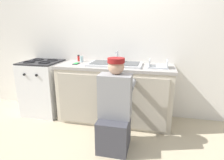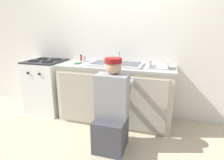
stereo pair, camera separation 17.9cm
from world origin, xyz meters
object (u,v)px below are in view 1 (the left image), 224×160
sink_double_basin (115,64)px  dish_rack_tray (158,66)px  water_glass (82,59)px  stove_range (44,87)px  spice_bottle_red (79,58)px  plumber_person (115,112)px  cell_phone (76,64)px

sink_double_basin → dish_rack_tray: (0.63, -0.04, 0.01)m
water_glass → dish_rack_tray: bearing=-8.3°
sink_double_basin → stove_range: bearing=-179.9°
spice_bottle_red → plumber_person: bearing=-48.0°
spice_bottle_red → water_glass: bearing=-38.4°
spice_bottle_red → dish_rack_tray: bearing=-10.4°
cell_phone → water_glass: size_ratio=1.40×
sink_double_basin → water_glass: (-0.59, 0.14, 0.03)m
stove_range → dish_rack_tray: bearing=-1.1°
stove_range → spice_bottle_red: 0.79m
plumber_person → spice_bottle_red: size_ratio=10.52×
sink_double_basin → stove_range: (-1.25, -0.00, -0.46)m
sink_double_basin → cell_phone: 0.61m
plumber_person → dish_rack_tray: 0.94m
spice_bottle_red → cell_phone: bearing=-76.6°
stove_range → dish_rack_tray: 1.93m
plumber_person → dish_rack_tray: plumber_person is taller
cell_phone → water_glass: bearing=84.4°
dish_rack_tray → sink_double_basin: bearing=176.4°
sink_double_basin → dish_rack_tray: bearing=-3.6°
dish_rack_tray → cell_phone: dish_rack_tray is taller
sink_double_basin → spice_bottle_red: 0.69m
water_glass → spice_bottle_red: bearing=141.6°
dish_rack_tray → water_glass: dish_rack_tray is taller
sink_double_basin → cell_phone: sink_double_basin is taller
cell_phone → spice_bottle_red: bearing=103.4°
sink_double_basin → plumber_person: 0.85m
sink_double_basin → spice_bottle_red: (-0.66, 0.20, 0.03)m
sink_double_basin → water_glass: size_ratio=8.00×
water_glass → stove_range: bearing=-167.9°
cell_phone → stove_range: bearing=176.5°
plumber_person → cell_phone: plumber_person is taller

